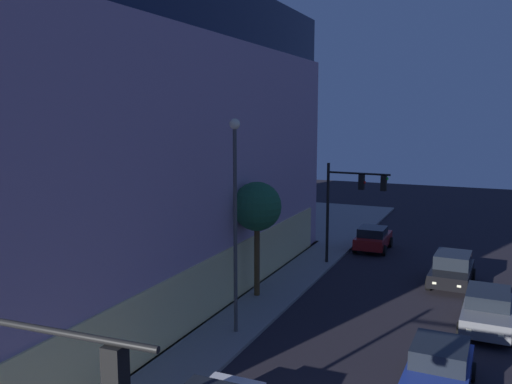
# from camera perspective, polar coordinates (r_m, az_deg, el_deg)

# --- Properties ---
(modern_building) EXTENTS (29.64, 22.82, 15.58)m
(modern_building) POSITION_cam_1_polar(r_m,az_deg,el_deg) (31.17, -22.39, 4.87)
(modern_building) COLOR #4C4C51
(modern_building) RESTS_ON ground
(traffic_light_far_corner) EXTENTS (0.40, 3.84, 6.18)m
(traffic_light_far_corner) POSITION_cam_1_polar(r_m,az_deg,el_deg) (32.43, 10.07, -0.36)
(traffic_light_far_corner) COLOR black
(traffic_light_far_corner) RESTS_ON sidewalk_corner
(street_lamp_sidewalk) EXTENTS (0.44, 0.44, 8.93)m
(street_lamp_sidewalk) POSITION_cam_1_polar(r_m,az_deg,el_deg) (21.78, -2.25, -1.14)
(street_lamp_sidewalk) COLOR #444444
(street_lamp_sidewalk) RESTS_ON sidewalk_corner
(sidewalk_tree) EXTENTS (2.46, 2.46, 5.80)m
(sidewalk_tree) POSITION_cam_1_polar(r_m,az_deg,el_deg) (26.44, 0.10, -1.66)
(sidewalk_tree) COLOR #4F391E
(sidewalk_tree) RESTS_ON sidewalk_corner
(car_blue) EXTENTS (4.59, 2.30, 1.61)m
(car_blue) POSITION_cam_1_polar(r_m,az_deg,el_deg) (19.72, 18.94, -17.45)
(car_blue) COLOR navy
(car_blue) RESTS_ON ground
(car_grey) EXTENTS (4.58, 2.28, 1.63)m
(car_grey) POSITION_cam_1_polar(r_m,az_deg,el_deg) (25.72, 23.50, -11.47)
(car_grey) COLOR slate
(car_grey) RESTS_ON ground
(car_black) EXTENTS (4.52, 2.36, 1.72)m
(car_black) POSITION_cam_1_polar(r_m,az_deg,el_deg) (31.23, 20.22, -7.74)
(car_black) COLOR black
(car_black) RESTS_ON ground
(car_red) EXTENTS (4.05, 2.20, 1.63)m
(car_red) POSITION_cam_1_polar(r_m,az_deg,el_deg) (37.54, 12.41, -4.83)
(car_red) COLOR maroon
(car_red) RESTS_ON ground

